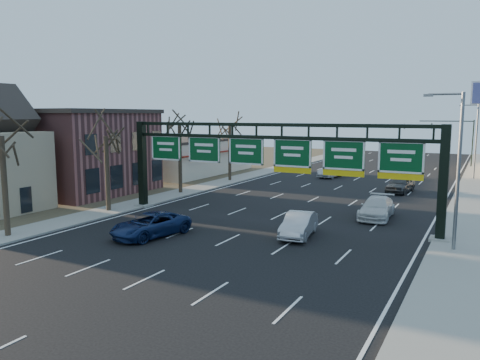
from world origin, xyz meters
The scene contains 20 objects.
ground centered at (0.00, 0.00, 0.00)m, with size 160.00×160.00×0.00m, color black.
sidewalk_left centered at (-12.80, 20.00, 0.06)m, with size 3.00×120.00×0.12m, color gray.
sidewalk_right centered at (12.80, 20.00, 0.06)m, with size 3.00×120.00×0.12m, color gray.
dirt_strip_left centered at (-25.00, 20.00, 0.03)m, with size 21.00×120.00×0.06m, color #473D2B.
lane_markings centered at (0.00, 20.00, 0.01)m, with size 21.60×120.00×0.01m, color white.
sign_gantry centered at (0.16, 8.00, 4.63)m, with size 24.60×1.20×7.20m.
brick_block centered at (-21.50, 11.00, 4.16)m, with size 10.40×12.40×8.30m.
cream_strip centered at (-21.48, 29.00, 2.36)m, with size 10.90×18.40×4.70m.
tree_near centered at (-12.80, -4.00, 7.48)m, with size 3.60×3.60×8.86m.
tree_gantry centered at (-12.80, 5.00, 7.11)m, with size 3.60×3.60×8.48m.
tree_mid centered at (-12.80, 15.00, 7.85)m, with size 3.60×3.60×9.24m.
tree_far centered at (-12.80, 25.00, 7.48)m, with size 3.60×3.60×8.86m.
streetlight_near centered at (12.47, 6.00, 5.08)m, with size 2.15×0.22×9.00m.
streetlight_far centered at (12.47, 40.00, 5.08)m, with size 2.15×0.22×9.00m.
traffic_signal_mast centered at (5.69, 55.00, 5.50)m, with size 10.16×0.54×7.00m.
car_blue_suv centered at (-4.83, 0.44, 0.76)m, with size 2.51×5.43×1.51m, color #122350.
car_silver_sedan centered at (3.57, 4.93, 0.76)m, with size 1.61×4.63×1.52m, color #B1B2B6.
car_white_wagon centered at (6.82, 12.81, 0.78)m, with size 2.19×5.38×1.56m, color silver.
car_grey_far centered at (6.39, 25.91, 0.82)m, with size 1.94×4.82×1.64m, color #393C3D.
car_silver_distant centered at (-3.15, 33.84, 0.80)m, with size 1.69×4.85×1.60m, color #A9AAAE.
Camera 1 is at (14.04, -22.69, 7.76)m, focal length 35.00 mm.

